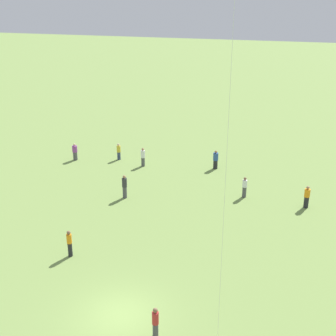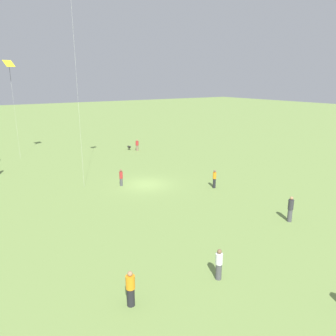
# 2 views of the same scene
# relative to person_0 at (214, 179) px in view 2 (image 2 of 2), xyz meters

# --- Properties ---
(ground_plane) EXTENTS (240.00, 240.00, 0.00)m
(ground_plane) POSITION_rel_person_0_xyz_m (4.47, 4.94, -0.91)
(ground_plane) COLOR #7A994C
(person_0) EXTENTS (0.44, 0.44, 1.78)m
(person_0) POSITION_rel_person_0_xyz_m (0.00, 0.00, 0.00)
(person_0) COLOR #232328
(person_0) RESTS_ON ground_plane
(person_2) EXTENTS (0.55, 0.55, 1.93)m
(person_2) POSITION_rel_person_0_xyz_m (-8.85, 0.46, 0.06)
(person_2) COLOR #4C4C51
(person_2) RESTS_ON ground_plane
(person_3) EXTENTS (0.40, 0.40, 1.66)m
(person_3) POSITION_rel_person_0_xyz_m (5.48, 7.15, -0.07)
(person_3) COLOR #4C4C51
(person_3) RESTS_ON ground_plane
(person_5) EXTENTS (0.44, 0.44, 1.77)m
(person_5) POSITION_rel_person_0_xyz_m (-10.75, 14.36, -0.04)
(person_5) COLOR #232328
(person_5) RESTS_ON ground_plane
(person_7) EXTENTS (0.45, 0.45, 1.71)m
(person_7) POSITION_rel_person_0_xyz_m (-11.40, 9.61, -0.06)
(person_7) COLOR #4C4C51
(person_7) RESTS_ON ground_plane
(person_10) EXTENTS (0.57, 0.57, 1.64)m
(person_10) POSITION_rel_person_0_xyz_m (19.02, -1.81, -0.11)
(person_10) COLOR #847056
(person_10) RESTS_ON ground_plane
(kite_1) EXTENTS (1.27, 1.42, 12.33)m
(kite_1) POSITION_rel_person_0_xyz_m (23.33, 13.32, 10.66)
(kite_1) COLOR yellow
(kite_1) RESTS_ON ground_plane
(dog_0) EXTENTS (0.71, 0.33, 0.62)m
(dog_0) POSITION_rel_person_0_xyz_m (20.13, -1.10, -0.49)
(dog_0) COLOR black
(dog_0) RESTS_ON ground_plane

